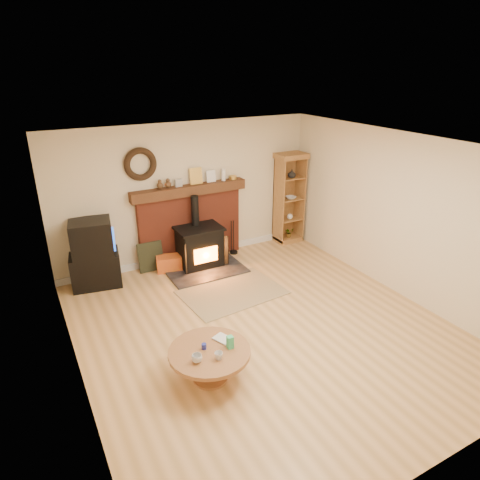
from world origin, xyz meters
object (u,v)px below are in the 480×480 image
curio_cabinet (289,198)px  coffee_table (210,356)px  wood_stove (200,248)px  tv_unit (94,255)px

curio_cabinet → coffee_table: bearing=-136.0°
wood_stove → tv_unit: 1.87m
wood_stove → coffee_table: bearing=-111.6°
wood_stove → coffee_table: (-1.14, -2.90, -0.04)m
tv_unit → curio_cabinet: 4.01m
curio_cabinet → coffee_table: (-3.28, -3.17, -0.60)m
tv_unit → coffee_table: tv_unit is taller
tv_unit → coffee_table: bearing=-77.1°
wood_stove → coffee_table: size_ratio=1.43×
tv_unit → curio_cabinet: size_ratio=0.62×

